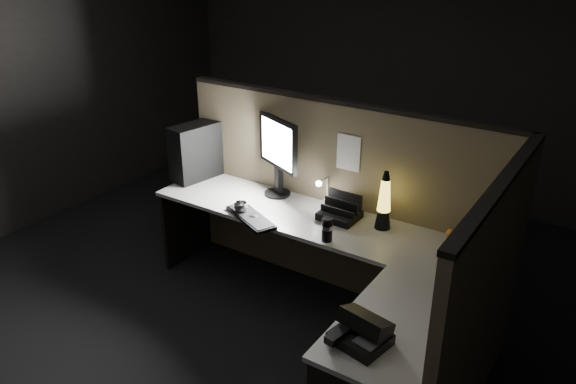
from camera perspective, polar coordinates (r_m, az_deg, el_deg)
The scene contains 17 objects.
floor at distance 4.04m, azimuth -1.98°, elevation -15.27°, with size 6.00×6.00×0.00m, color black.
room_shell at distance 3.25m, azimuth -2.39°, elevation 7.30°, with size 6.00×6.00×6.00m.
partition_back at distance 4.31m, azimuth 5.00°, elevation -0.79°, with size 2.66×0.06×1.50m, color brown.
partition_right at distance 3.23m, azimuth 19.03°, elevation -11.51°, with size 0.06×1.66×1.50m, color brown.
desk at distance 3.79m, azimuth 2.35°, elevation -7.38°, with size 2.60×1.60×0.73m.
pc_tower at distance 4.73m, azimuth -9.27°, elevation 4.10°, with size 0.20×0.44×0.47m, color black.
monitor at distance 4.30m, azimuth -1.02°, elevation 4.36°, with size 0.46×0.24×0.62m.
keyboard at distance 4.05m, azimuth -3.81°, elevation -2.59°, with size 0.48×0.16×0.02m, color black.
mouse at distance 4.03m, azimuth -3.54°, elevation -2.60°, with size 0.09×0.06×0.04m, color black.
clip_lamp at distance 4.20m, azimuth 3.57°, elevation 0.26°, with size 0.04×0.18×0.23m.
organizer at distance 4.06m, azimuth 5.34°, elevation -2.06°, with size 0.27×0.24×0.20m.
lava_lamp at distance 3.91m, azimuth 9.72°, elevation -1.29°, with size 0.11×0.11×0.42m.
travel_mug at distance 3.73m, azimuth 3.99°, elevation -3.82°, with size 0.07×0.07×0.17m, color black.
steel_mug at distance 4.12m, azimuth -4.85°, elevation -1.64°, with size 0.11×0.11×0.09m, color #BCBBC2.
figurine at distance 3.90m, azimuth 16.17°, elevation -4.08°, with size 0.06×0.06×0.06m, color orange.
pinned_paper at distance 4.08m, azimuth 6.16°, elevation 3.97°, with size 0.19×0.00×0.27m, color white.
desk_phone at distance 2.90m, azimuth 7.44°, elevation -13.84°, with size 0.30×0.31×0.16m.
Camera 1 is at (1.82, -2.53, 2.57)m, focal length 35.00 mm.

